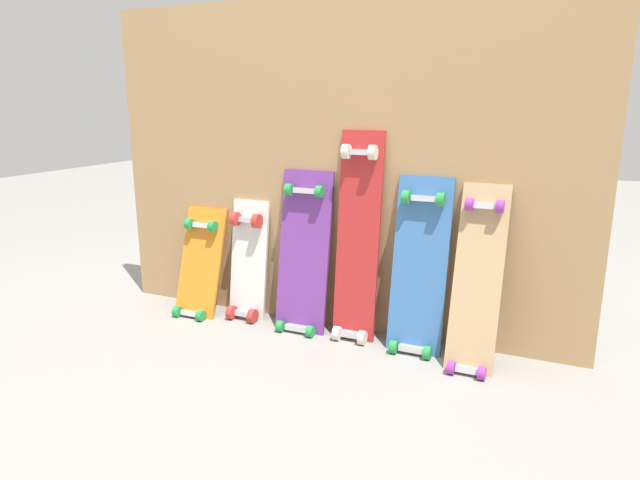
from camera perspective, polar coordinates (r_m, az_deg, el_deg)
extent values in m
plane|color=gray|center=(2.57, 0.64, -9.00)|extent=(12.00, 12.00, 0.00)
cube|color=tan|center=(2.45, 1.34, 7.17)|extent=(2.20, 0.04, 1.43)
cube|color=orange|center=(2.76, -12.12, -2.96)|extent=(0.22, 0.20, 0.58)
cube|color=#B7B7BF|center=(2.75, -13.00, -7.31)|extent=(0.10, 0.04, 0.03)
cube|color=#B7B7BF|center=(2.74, -11.84, 1.46)|extent=(0.10, 0.04, 0.03)
cylinder|color=#268C3F|center=(2.78, -14.33, -7.07)|extent=(0.03, 0.05, 0.05)
cylinder|color=#268C3F|center=(2.70, -12.07, -7.56)|extent=(0.03, 0.05, 0.05)
cylinder|color=#268C3F|center=(2.76, -13.18, 1.62)|extent=(0.03, 0.05, 0.05)
cylinder|color=#268C3F|center=(2.69, -10.89, 1.38)|extent=(0.03, 0.05, 0.05)
cube|color=silver|center=(2.66, -7.28, -2.68)|extent=(0.19, 0.10, 0.62)
cube|color=#B7B7BF|center=(2.68, -7.76, -7.42)|extent=(0.08, 0.04, 0.03)
cube|color=#B7B7BF|center=(2.61, -7.35, 2.06)|extent=(0.08, 0.04, 0.03)
cylinder|color=red|center=(2.70, -9.00, -7.29)|extent=(0.03, 0.07, 0.07)
cylinder|color=red|center=(2.64, -6.88, -7.70)|extent=(0.03, 0.07, 0.07)
cylinder|color=red|center=(2.62, -8.62, 2.14)|extent=(0.03, 0.07, 0.07)
cylinder|color=red|center=(2.56, -6.45, 1.94)|extent=(0.03, 0.07, 0.07)
cube|color=#6B338C|center=(2.48, -1.67, -2.01)|extent=(0.24, 0.14, 0.78)
cube|color=#B7B7BF|center=(2.52, -2.37, -8.96)|extent=(0.11, 0.04, 0.03)
cube|color=#B7B7BF|center=(2.44, -1.46, 5.05)|extent=(0.11, 0.04, 0.03)
cylinder|color=#268C3F|center=(2.53, -4.05, -8.76)|extent=(0.03, 0.05, 0.05)
cylinder|color=#268C3F|center=(2.47, -1.00, -9.31)|extent=(0.03, 0.05, 0.05)
cylinder|color=#268C3F|center=(2.46, -3.19, 5.16)|extent=(0.03, 0.05, 0.05)
cylinder|color=#268C3F|center=(2.39, -0.05, 4.95)|extent=(0.03, 0.05, 0.05)
cube|color=#B22626|center=(2.38, 3.88, -0.48)|extent=(0.19, 0.12, 0.95)
cube|color=#B7B7BF|center=(2.44, 3.18, -9.58)|extent=(0.08, 0.04, 0.03)
cube|color=#B7B7BF|center=(2.33, 4.19, 8.92)|extent=(0.08, 0.04, 0.03)
cylinder|color=beige|center=(2.45, 1.75, -9.48)|extent=(0.03, 0.06, 0.06)
cylinder|color=beige|center=(2.41, 4.33, -9.90)|extent=(0.03, 0.06, 0.06)
cylinder|color=beige|center=(2.33, 2.69, 9.00)|extent=(0.03, 0.06, 0.06)
cylinder|color=beige|center=(2.29, 5.41, 8.87)|extent=(0.03, 0.06, 0.06)
cube|color=#386BAD|center=(2.31, 10.07, -3.41)|extent=(0.22, 0.15, 0.78)
cube|color=#B7B7BF|center=(2.35, 9.28, -10.90)|extent=(0.10, 0.04, 0.03)
cube|color=#B7B7BF|center=(2.27, 10.58, 4.19)|extent=(0.10, 0.04, 0.03)
cylinder|color=#268C3F|center=(2.35, 7.50, -10.75)|extent=(0.03, 0.05, 0.05)
cylinder|color=#268C3F|center=(2.31, 10.87, -11.23)|extent=(0.03, 0.05, 0.05)
cylinder|color=#268C3F|center=(2.27, 8.77, 4.35)|extent=(0.03, 0.05, 0.05)
cylinder|color=#268C3F|center=(2.24, 12.21, 4.06)|extent=(0.03, 0.05, 0.05)
cube|color=tan|center=(2.23, 15.69, -4.68)|extent=(0.18, 0.25, 0.77)
cube|color=#B7B7BF|center=(2.23, 14.73, -12.67)|extent=(0.08, 0.04, 0.03)
cube|color=#B7B7BF|center=(2.22, 16.46, 3.34)|extent=(0.08, 0.04, 0.03)
cylinder|color=purple|center=(2.22, 13.19, -12.54)|extent=(0.03, 0.05, 0.05)
cylinder|color=purple|center=(2.21, 16.15, -12.92)|extent=(0.03, 0.05, 0.05)
cylinder|color=purple|center=(2.21, 14.96, 3.53)|extent=(0.03, 0.05, 0.05)
cylinder|color=purple|center=(2.20, 17.88, 3.27)|extent=(0.03, 0.05, 0.05)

